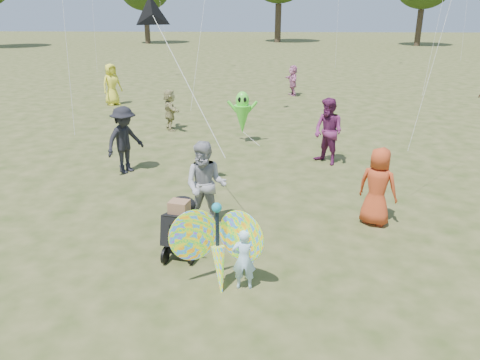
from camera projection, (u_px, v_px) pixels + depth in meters
The scene contains 14 objects.
ground at pixel (247, 268), 8.30m from camera, with size 160.00×160.00×0.00m, color #51592B.
child_girl at pixel (244, 259), 7.53m from camera, with size 0.39×0.25×1.06m, color #B4DFFF.
adult_man at pixel (206, 185), 9.54m from camera, with size 0.90×0.70×1.84m, color #99989E.
grey_bag at pixel (183, 231), 9.48m from camera, with size 0.48×0.39×0.15m, color slate.
crowd_a at pixel (378, 187), 9.70m from camera, with size 0.82×0.53×1.68m, color #B73F1D.
crowd_b at pixel (125, 140), 12.75m from camera, with size 1.19×0.69×1.85m, color black.
crowd_d at pixel (170, 110), 17.27m from camera, with size 1.40×0.45×1.51m, color tan.
crowd_e at pixel (328, 132), 13.45m from camera, with size 0.94×0.73×1.93m, color #682253.
crowd_g at pixel (112, 84), 21.62m from camera, with size 0.92×0.60×1.89m, color yellow.
crowd_j at pixel (293, 80), 24.02m from camera, with size 1.42×0.45×1.53m, color #C4709D.
jogging_stroller at pixel (181, 223), 8.60m from camera, with size 0.64×1.11×1.09m.
butterfly_kite at pixel (218, 247), 7.50m from camera, with size 1.74×0.75×1.68m.
delta_kite_rig at pixel (153, 16), 9.80m from camera, with size 2.07×1.67×3.12m.
alien_kite at pixel (242, 115), 15.54m from camera, with size 1.12×0.69×1.74m.
Camera 1 is at (0.22, -7.23, 4.36)m, focal length 35.00 mm.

